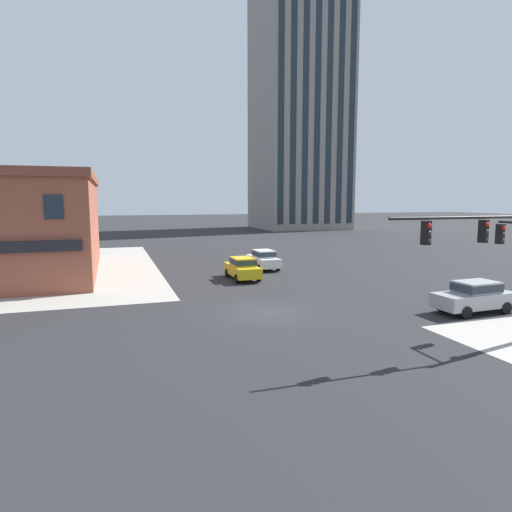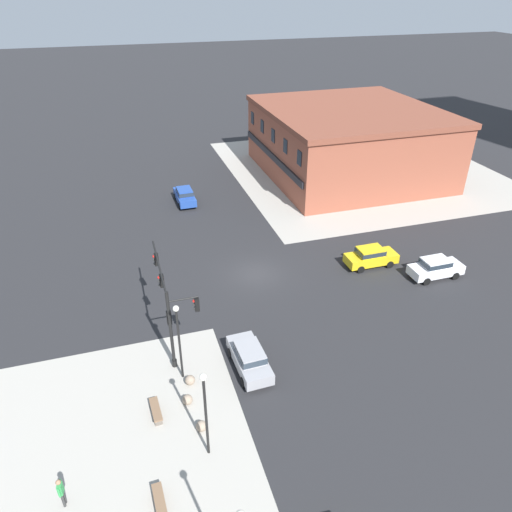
% 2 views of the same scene
% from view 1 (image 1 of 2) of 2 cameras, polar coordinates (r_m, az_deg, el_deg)
% --- Properties ---
extents(ground_plane, '(320.00, 320.00, 0.00)m').
position_cam_1_polar(ground_plane, '(23.69, 1.31, -7.28)').
color(ground_plane, '#262628').
extents(traffic_signal_main, '(7.27, 2.09, 5.71)m').
position_cam_1_polar(traffic_signal_main, '(20.55, 29.44, 0.30)').
color(traffic_signal_main, black).
rests_on(traffic_signal_main, ground).
extents(car_main_northbound_far, '(1.91, 4.41, 1.68)m').
position_cam_1_polar(car_main_northbound_far, '(37.91, 0.99, -0.35)').
color(car_main_northbound_far, silver).
rests_on(car_main_northbound_far, ground).
extents(car_main_southbound_far, '(4.46, 2.01, 1.68)m').
position_cam_1_polar(car_main_southbound_far, '(26.09, 26.66, -4.64)').
color(car_main_southbound_far, '#99999E').
rests_on(car_main_southbound_far, ground).
extents(car_cross_eastbound, '(1.90, 4.40, 1.68)m').
position_cam_1_polar(car_cross_eastbound, '(33.02, -1.77, -1.50)').
color(car_cross_eastbound, gold).
rests_on(car_cross_eastbound, ground).
extents(residential_tower_skyline_right, '(17.78, 17.23, 70.89)m').
position_cam_1_polar(residential_tower_skyline_right, '(99.03, 5.79, 24.60)').
color(residential_tower_skyline_right, gray).
rests_on(residential_tower_skyline_right, ground).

